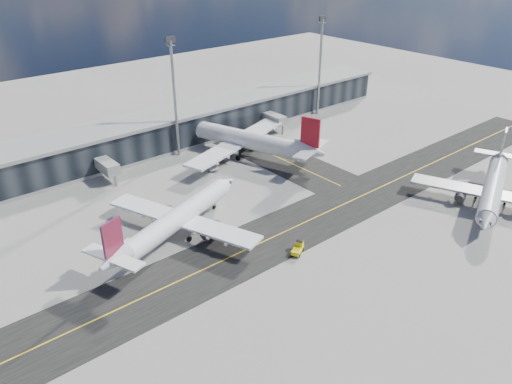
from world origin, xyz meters
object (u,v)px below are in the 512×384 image
at_px(baggage_tug, 298,248).
at_px(airliner_af, 177,219).
at_px(airliner_redtail, 244,139).
at_px(airliner_near, 493,187).
at_px(service_van, 210,166).

bearing_deg(baggage_tug, airliner_af, -171.90).
height_order(airliner_redtail, airliner_near, airliner_redtail).
bearing_deg(airliner_near, airliner_redtail, 1.84).
relative_size(airliner_af, airliner_near, 1.02).
height_order(airliner_af, service_van, airliner_af).
xyz_separation_m(airliner_af, airliner_near, (56.40, -30.42, -0.03)).
bearing_deg(airliner_redtail, airliner_near, -84.50).
xyz_separation_m(airliner_near, baggage_tug, (-43.18, 12.46, -2.68)).
xyz_separation_m(airliner_af, baggage_tug, (13.22, -17.96, -2.71)).
height_order(airliner_near, baggage_tug, airliner_near).
relative_size(airliner_redtail, baggage_tug, 12.60).
distance_m(airliner_redtail, airliner_near, 57.19).
distance_m(baggage_tug, service_van, 39.56).
bearing_deg(service_van, airliner_near, -48.33).
distance_m(airliner_near, baggage_tug, 45.02).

